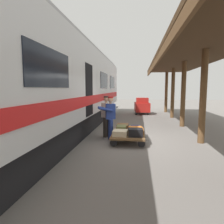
% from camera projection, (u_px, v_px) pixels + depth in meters
% --- Properties ---
extents(ground_plane, '(60.00, 60.00, 0.00)m').
position_uv_depth(ground_plane, '(141.00, 141.00, 7.74)').
color(ground_plane, slate).
extents(platform_canopy, '(3.20, 20.57, 3.56)m').
position_uv_depth(platform_canopy, '(204.00, 53.00, 7.08)').
color(platform_canopy, brown).
rests_on(platform_canopy, ground_plane).
extents(train_car, '(3.02, 19.53, 4.00)m').
position_uv_depth(train_car, '(53.00, 87.00, 7.96)').
color(train_car, silver).
rests_on(train_car, ground_plane).
extents(luggage_cart, '(1.22, 1.96, 0.32)m').
position_uv_depth(luggage_cart, '(128.00, 134.00, 7.68)').
color(luggage_cart, brown).
rests_on(luggage_cart, ground_plane).
extents(suitcase_olive_duffel, '(0.40, 0.58, 0.27)m').
position_uv_depth(suitcase_olive_duffel, '(121.00, 129.00, 7.70)').
color(suitcase_olive_duffel, brown).
rests_on(suitcase_olive_duffel, luggage_cart).
extents(suitcase_navy_fabric, '(0.42, 0.63, 0.16)m').
position_uv_depth(suitcase_navy_fabric, '(136.00, 128.00, 8.16)').
color(suitcase_navy_fabric, navy).
rests_on(suitcase_navy_fabric, luggage_cart).
extents(suitcase_cream_canvas, '(0.52, 0.52, 0.20)m').
position_uv_depth(suitcase_cream_canvas, '(120.00, 133.00, 7.17)').
color(suitcase_cream_canvas, beige).
rests_on(suitcase_cream_canvas, luggage_cart).
extents(suitcase_brown_leather, '(0.47, 0.60, 0.23)m').
position_uv_depth(suitcase_brown_leather, '(123.00, 127.00, 8.23)').
color(suitcase_brown_leather, brown).
rests_on(suitcase_brown_leather, luggage_cart).
extents(suitcase_black_hardshell, '(0.52, 0.47, 0.28)m').
position_uv_depth(suitcase_black_hardshell, '(135.00, 132.00, 7.10)').
color(suitcase_black_hardshell, black).
rests_on(suitcase_black_hardshell, luggage_cart).
extents(suitcase_orange_carryall, '(0.58, 0.59, 0.23)m').
position_uv_depth(suitcase_orange_carryall, '(136.00, 130.00, 7.63)').
color(suitcase_orange_carryall, '#CC6B23').
rests_on(suitcase_orange_carryall, luggage_cart).
extents(porter_in_overalls, '(0.73, 0.57, 1.70)m').
position_uv_depth(porter_in_overalls, '(110.00, 116.00, 7.84)').
color(porter_in_overalls, navy).
rests_on(porter_in_overalls, ground_plane).
extents(porter_by_door, '(0.74, 0.61, 1.70)m').
position_uv_depth(porter_by_door, '(107.00, 115.00, 8.28)').
color(porter_by_door, '#332D28').
rests_on(porter_by_door, ground_plane).
extents(baggage_tug, '(1.25, 1.79, 1.30)m').
position_uv_depth(baggage_tug, '(142.00, 106.00, 15.84)').
color(baggage_tug, '#B21E19').
rests_on(baggage_tug, ground_plane).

